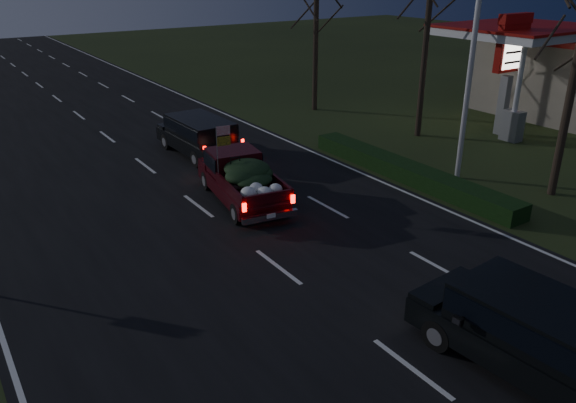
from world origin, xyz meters
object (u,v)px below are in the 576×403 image
gas_price_pylon (511,54)px  lead_suv (199,133)px  rear_suv (540,331)px  light_pole (475,30)px  pickup_truck (241,176)px

gas_price_pylon → lead_suv: bearing=159.4°
lead_suv → rear_suv: bearing=-93.5°
lead_suv → rear_suv: rear_suv is taller
gas_price_pylon → light_pole: bearing=-155.3°
gas_price_pylon → rear_suv: bearing=-141.0°
light_pole → lead_suv: size_ratio=1.99×
gas_price_pylon → rear_suv: (-14.09, -11.42, -2.74)m
gas_price_pylon → rear_suv: 18.34m
pickup_truck → light_pole: bearing=-8.8°
gas_price_pylon → lead_suv: 14.67m
gas_price_pylon → pickup_truck: size_ratio=1.14×
pickup_truck → lead_suv: size_ratio=1.06×
light_pole → pickup_truck: size_ratio=1.88×
pickup_truck → rear_suv: pickup_truck is taller
light_pole → rear_suv: (-7.59, -8.43, -4.45)m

